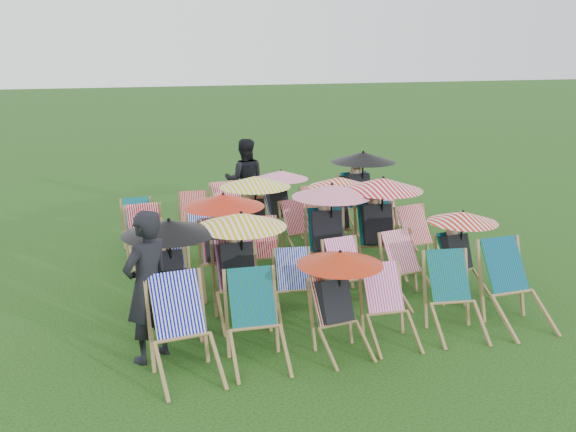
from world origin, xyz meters
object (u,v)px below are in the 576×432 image
object	(u,v)px
deckchair_0	(184,331)
person_left	(147,287)
deckchair_5	(517,287)
person_rear	(245,180)
deckchair_29	(363,189)

from	to	relation	value
deckchair_0	person_left	world-z (taller)	person_left
deckchair_0	deckchair_5	size ratio (longest dim) A/B	1.00
person_left	person_rear	bearing A→B (deg)	-151.01
person_left	person_rear	xyz separation A→B (m)	(2.47, 5.45, -0.03)
deckchair_5	person_rear	xyz separation A→B (m)	(-1.95, 5.95, 0.31)
deckchair_5	person_left	bearing A→B (deg)	172.27
deckchair_29	deckchair_5	bearing A→B (deg)	-92.60
deckchair_0	deckchair_5	xyz separation A→B (m)	(4.11, 0.00, 0.00)
deckchair_0	person_rear	world-z (taller)	person_rear
person_left	person_rear	world-z (taller)	person_left
deckchair_29	person_rear	distance (m)	2.35
deckchair_29	person_rear	bearing A→B (deg)	144.37
deckchair_5	person_left	xyz separation A→B (m)	(-4.42, 0.50, 0.34)
deckchair_0	deckchair_5	world-z (taller)	deckchair_5
deckchair_29	person_left	distance (m)	6.08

